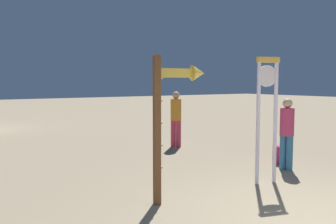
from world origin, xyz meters
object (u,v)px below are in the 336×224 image
Objects in this scene: arrow_sign at (173,105)px; person_near_clock at (287,130)px; backpack at (280,155)px; person_distant at (176,116)px; standing_clock at (267,107)px.

arrow_sign is 1.49× the size of person_near_clock.
backpack is 3.27m from person_distant.
person_near_clock is at bearing 6.22° from arrow_sign.
standing_clock is 5.69× the size of backpack.
arrow_sign is at bearing -173.78° from person_near_clock.
person_near_clock is 3.74× the size of backpack.
arrow_sign reaches higher than person_near_clock.
person_distant reaches higher than backpack.
backpack is (0.39, 0.49, -0.67)m from person_near_clock.
backpack is at bearing 51.19° from person_near_clock.
standing_clock is 1.02× the size of arrow_sign.
arrow_sign reaches higher than backpack.
backpack is (3.61, 0.84, -1.35)m from arrow_sign.
arrow_sign is at bearing -166.95° from backpack.
person_distant is at bearing 96.77° from person_near_clock.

